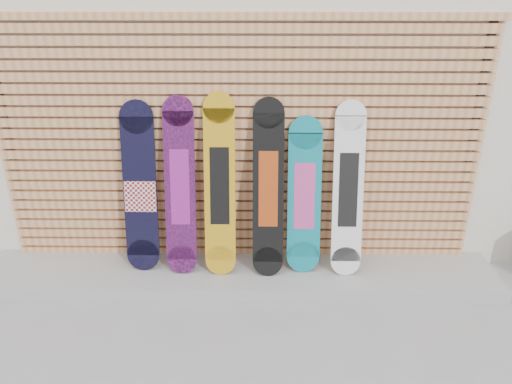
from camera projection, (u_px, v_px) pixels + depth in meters
ground at (255, 329)px, 3.94m from camera, size 80.00×80.00×0.00m
building at (297, 38)px, 6.40m from camera, size 12.00×5.00×3.60m
concrete_step at (240, 274)px, 4.54m from camera, size 4.60×0.70×0.12m
slat_wall at (239, 144)px, 4.34m from camera, size 4.26×0.08×2.29m
snowboard_0 at (140, 189)px, 4.32m from camera, size 0.29×0.30×1.49m
snowboard_1 at (180, 187)px, 4.29m from camera, size 0.26×0.35×1.53m
snowboard_2 at (220, 186)px, 4.27m from camera, size 0.27×0.37×1.56m
snowboard_3 at (268, 189)px, 4.27m from camera, size 0.27×0.39×1.52m
snowboard_4 at (304, 196)px, 4.33m from camera, size 0.29×0.32×1.36m
snowboard_5 at (348, 190)px, 4.27m from camera, size 0.26×0.37×1.50m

